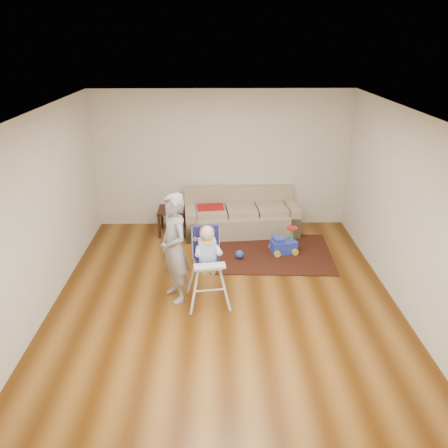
{
  "coord_description": "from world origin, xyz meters",
  "views": [
    {
      "loc": [
        -0.11,
        -5.59,
        3.6
      ],
      "look_at": [
        0.0,
        0.4,
        1.0
      ],
      "focal_mm": 35.0,
      "sensor_mm": 36.0,
      "label": 1
    }
  ],
  "objects_px": {
    "high_chair": "(208,266)",
    "adult": "(174,248)",
    "toy_ball": "(240,254)",
    "sofa": "(241,212)",
    "side_table": "(172,221)",
    "ride_on_toy": "(284,240)"
  },
  "relations": [
    {
      "from": "sofa",
      "to": "side_table",
      "type": "xyz_separation_m",
      "value": [
        -1.35,
        -0.03,
        -0.16
      ]
    },
    {
      "from": "ride_on_toy",
      "to": "adult",
      "type": "relative_size",
      "value": 0.29
    },
    {
      "from": "sofa",
      "to": "adult",
      "type": "bearing_deg",
      "value": -120.13
    },
    {
      "from": "high_chair",
      "to": "adult",
      "type": "xyz_separation_m",
      "value": [
        -0.47,
        0.12,
        0.23
      ]
    },
    {
      "from": "toy_ball",
      "to": "high_chair",
      "type": "bearing_deg",
      "value": -112.01
    },
    {
      "from": "sofa",
      "to": "toy_ball",
      "type": "height_order",
      "value": "sofa"
    },
    {
      "from": "ride_on_toy",
      "to": "side_table",
      "type": "bearing_deg",
      "value": 144.46
    },
    {
      "from": "side_table",
      "to": "toy_ball",
      "type": "xyz_separation_m",
      "value": [
        1.26,
        -1.12,
        -0.17
      ]
    },
    {
      "from": "ride_on_toy",
      "to": "toy_ball",
      "type": "xyz_separation_m",
      "value": [
        -0.8,
        -0.22,
        -0.16
      ]
    },
    {
      "from": "toy_ball",
      "to": "sofa",
      "type": "bearing_deg",
      "value": 85.83
    },
    {
      "from": "ride_on_toy",
      "to": "high_chair",
      "type": "bearing_deg",
      "value": -142.95
    },
    {
      "from": "high_chair",
      "to": "sofa",
      "type": "bearing_deg",
      "value": 68.27
    },
    {
      "from": "sofa",
      "to": "high_chair",
      "type": "relative_size",
      "value": 1.85
    },
    {
      "from": "toy_ball",
      "to": "high_chair",
      "type": "relative_size",
      "value": 0.12
    },
    {
      "from": "sofa",
      "to": "side_table",
      "type": "relative_size",
      "value": 4.38
    },
    {
      "from": "toy_ball",
      "to": "adult",
      "type": "distance_m",
      "value": 1.72
    },
    {
      "from": "high_chair",
      "to": "side_table",
      "type": "bearing_deg",
      "value": 99.18
    },
    {
      "from": "side_table",
      "to": "sofa",
      "type": "bearing_deg",
      "value": 1.17
    },
    {
      "from": "high_chair",
      "to": "toy_ball",
      "type": "bearing_deg",
      "value": 60.27
    },
    {
      "from": "sofa",
      "to": "ride_on_toy",
      "type": "height_order",
      "value": "sofa"
    },
    {
      "from": "side_table",
      "to": "high_chair",
      "type": "relative_size",
      "value": 0.42
    },
    {
      "from": "toy_ball",
      "to": "ride_on_toy",
      "type": "bearing_deg",
      "value": 15.2
    }
  ]
}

